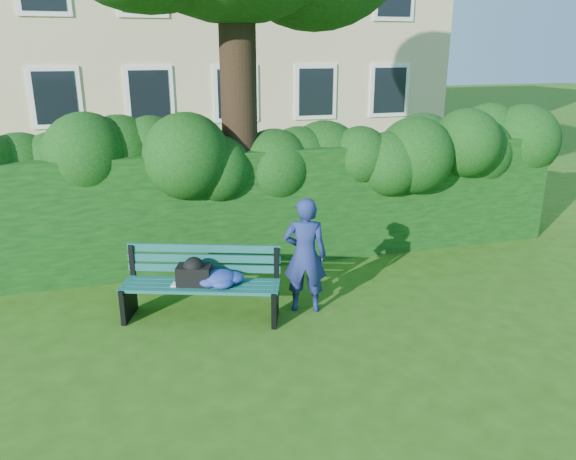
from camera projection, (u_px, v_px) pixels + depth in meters
name	position (u px, v px, depth m)	size (l,w,h in m)	color
ground	(301.00, 314.00, 7.17)	(80.00, 80.00, 0.00)	#285211
hedge	(260.00, 203.00, 8.90)	(10.00, 1.00, 1.80)	black
park_bench	(205.00, 280.00, 6.95)	(2.01, 1.16, 0.89)	#0E4548
man_reading	(305.00, 255.00, 7.08)	(0.55, 0.36, 1.51)	navy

